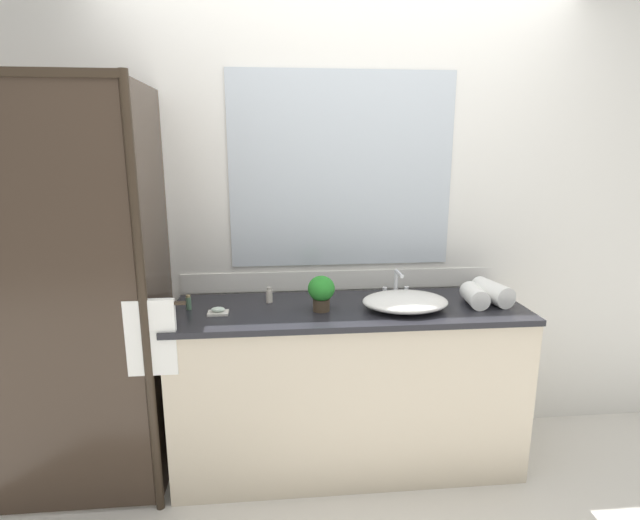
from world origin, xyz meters
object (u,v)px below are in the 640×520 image
sink_basin (405,302)px  rolled_towel_near_edge (492,292)px  rolled_towel_middle (475,296)px  amenity_bottle_body_wash (189,303)px  amenity_bottle_lotion (269,295)px  faucet (396,288)px  soap_dish (218,311)px  potted_plant (321,291)px

sink_basin → rolled_towel_near_edge: bearing=7.3°
rolled_towel_middle → amenity_bottle_body_wash: bearing=177.2°
amenity_bottle_lotion → sink_basin: bearing=-14.3°
faucet → amenity_bottle_lotion: 0.68m
soap_dish → amenity_bottle_body_wash: bearing=151.0°
sink_basin → soap_dish: sink_basin is taller
rolled_towel_middle → sink_basin: bearing=-176.1°
amenity_bottle_lotion → potted_plant: bearing=-31.7°
potted_plant → rolled_towel_middle: size_ratio=0.91×
sink_basin → amenity_bottle_lotion: (-0.68, 0.17, -0.00)m
soap_dish → amenity_bottle_body_wash: 0.18m
amenity_bottle_lotion → rolled_towel_middle: rolled_towel_middle is taller
faucet → soap_dish: bearing=-169.3°
soap_dish → faucet: bearing=10.7°
faucet → potted_plant: 0.46m
potted_plant → soap_dish: (-0.51, -0.00, -0.09)m
amenity_bottle_lotion → amenity_bottle_body_wash: bearing=-169.1°
sink_basin → amenity_bottle_body_wash: sink_basin is taller
faucet → potted_plant: bearing=-157.9°
potted_plant → sink_basin: bearing=-1.9°
potted_plant → soap_dish: size_ratio=1.79×
amenity_bottle_lotion → faucet: bearing=1.0°
amenity_bottle_body_wash → rolled_towel_middle: rolled_towel_middle is taller
sink_basin → rolled_towel_near_edge: (0.48, 0.06, 0.02)m
sink_basin → amenity_bottle_lotion: 0.71m
sink_basin → amenity_bottle_body_wash: 1.09m
soap_dish → amenity_bottle_lotion: bearing=33.3°
amenity_bottle_body_wash → sink_basin: bearing=-5.0°
sink_basin → amenity_bottle_body_wash: size_ratio=5.75×
faucet → rolled_towel_middle: size_ratio=0.87×
rolled_towel_middle → amenity_bottle_lotion: bearing=172.0°
rolled_towel_near_edge → rolled_towel_middle: rolled_towel_near_edge is taller
soap_dish → rolled_towel_near_edge: 1.42m
rolled_towel_middle → potted_plant: bearing=-179.2°
amenity_bottle_body_wash → soap_dish: bearing=-29.0°
rolled_towel_middle → faucet: bearing=156.6°
soap_dish → amenity_bottle_body_wash: (-0.15, 0.09, 0.02)m
faucet → amenity_bottle_body_wash: faucet is taller
faucet → amenity_bottle_body_wash: bearing=-175.2°
sink_basin → potted_plant: bearing=178.1°
amenity_bottle_lotion → rolled_towel_near_edge: bearing=-5.5°
faucet → amenity_bottle_lotion: faucet is taller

